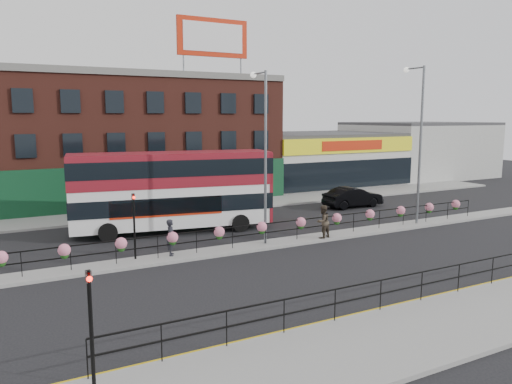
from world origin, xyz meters
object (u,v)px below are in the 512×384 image
lamp_column_west (263,142)px  lamp_column_east (418,131)px  double_decker_bus (173,183)px  pedestrian_a (171,237)px  pedestrian_b (323,222)px  car (353,197)px

lamp_column_west → lamp_column_east: 11.11m
lamp_column_west → lamp_column_east: (11.10, -0.12, 0.44)m
double_decker_bus → lamp_column_west: (3.26, -5.35, 2.63)m
pedestrian_a → pedestrian_b: size_ratio=0.96×
pedestrian_a → pedestrian_b: (8.71, -0.61, 0.03)m
car → lamp_column_west: size_ratio=0.52×
double_decker_bus → pedestrian_b: (6.70, -6.09, -1.88)m
double_decker_bus → car: (14.94, 1.42, -2.19)m
lamp_column_west → lamp_column_east: size_ratio=0.92×
car → pedestrian_b: 11.15m
double_decker_bus → pedestrian_a: (-2.02, -5.48, -1.91)m
lamp_column_west → pedestrian_b: bearing=-12.2°
pedestrian_a → pedestrian_b: 8.73m
pedestrian_a → pedestrian_b: pedestrian_b is taller
double_decker_bus → car: bearing=5.4°
pedestrian_b → car: bearing=-152.1°
pedestrian_b → lamp_column_west: 5.72m
pedestrian_a → pedestrian_b: bearing=-74.4°
pedestrian_b → lamp_column_east: size_ratio=0.19×
lamp_column_west → lamp_column_east: bearing=-0.6°
pedestrian_a → lamp_column_west: bearing=-69.0°
double_decker_bus → lamp_column_east: lamp_column_east is taller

